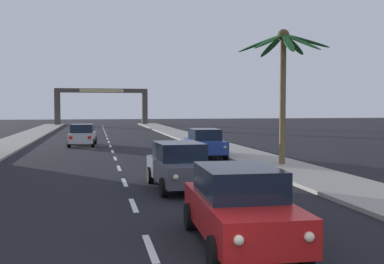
{
  "coord_description": "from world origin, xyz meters",
  "views": [
    {
      "loc": [
        -1.11,
        -5.89,
        2.97
      ],
      "look_at": [
        1.83,
        8.0,
        2.2
      ],
      "focal_mm": 43.0,
      "sensor_mm": 36.0,
      "label": 1
    }
  ],
  "objects_px": {
    "sedan_oncoming_far": "(83,135)",
    "sedan_third_in_queue": "(179,165)",
    "sedan_lead_at_stop_bar": "(240,205)",
    "palm_right_second": "(284,62)",
    "sedan_parked_nearest_kerb": "(205,143)",
    "town_gateway_arch": "(102,101)"
  },
  "relations": [
    {
      "from": "sedan_oncoming_far",
      "to": "sedan_third_in_queue",
      "type": "bearing_deg",
      "value": -78.6
    },
    {
      "from": "sedan_lead_at_stop_bar",
      "to": "palm_right_second",
      "type": "xyz_separation_m",
      "value": [
        6.11,
        11.99,
        4.34
      ]
    },
    {
      "from": "sedan_oncoming_far",
      "to": "palm_right_second",
      "type": "relative_size",
      "value": 0.66
    },
    {
      "from": "sedan_third_in_queue",
      "to": "sedan_oncoming_far",
      "type": "xyz_separation_m",
      "value": [
        -3.96,
        19.63,
        0.0
      ]
    },
    {
      "from": "sedan_parked_nearest_kerb",
      "to": "town_gateway_arch",
      "type": "bearing_deg",
      "value": 95.83
    },
    {
      "from": "sedan_oncoming_far",
      "to": "town_gateway_arch",
      "type": "height_order",
      "value": "town_gateway_arch"
    },
    {
      "from": "sedan_third_in_queue",
      "to": "palm_right_second",
      "type": "distance_m",
      "value": 9.0
    },
    {
      "from": "sedan_oncoming_far",
      "to": "sedan_parked_nearest_kerb",
      "type": "bearing_deg",
      "value": -52.42
    },
    {
      "from": "sedan_oncoming_far",
      "to": "sedan_parked_nearest_kerb",
      "type": "xyz_separation_m",
      "value": [
        7.35,
        -9.55,
        0.0
      ]
    },
    {
      "from": "sedan_third_in_queue",
      "to": "palm_right_second",
      "type": "xyz_separation_m",
      "value": [
        6.14,
        4.96,
        4.34
      ]
    },
    {
      "from": "sedan_oncoming_far",
      "to": "sedan_parked_nearest_kerb",
      "type": "height_order",
      "value": "same"
    },
    {
      "from": "sedan_third_in_queue",
      "to": "palm_right_second",
      "type": "bearing_deg",
      "value": 38.92
    },
    {
      "from": "sedan_third_in_queue",
      "to": "town_gateway_arch",
      "type": "height_order",
      "value": "town_gateway_arch"
    },
    {
      "from": "sedan_third_in_queue",
      "to": "sedan_oncoming_far",
      "type": "bearing_deg",
      "value": 101.4
    },
    {
      "from": "sedan_third_in_queue",
      "to": "sedan_parked_nearest_kerb",
      "type": "relative_size",
      "value": 1.01
    },
    {
      "from": "palm_right_second",
      "to": "sedan_third_in_queue",
      "type": "bearing_deg",
      "value": -141.08
    },
    {
      "from": "sedan_oncoming_far",
      "to": "palm_right_second",
      "type": "distance_m",
      "value": 18.33
    },
    {
      "from": "town_gateway_arch",
      "to": "sedan_lead_at_stop_bar",
      "type": "bearing_deg",
      "value": -88.4
    },
    {
      "from": "sedan_lead_at_stop_bar",
      "to": "town_gateway_arch",
      "type": "bearing_deg",
      "value": 91.6
    },
    {
      "from": "sedan_lead_at_stop_bar",
      "to": "sedan_parked_nearest_kerb",
      "type": "bearing_deg",
      "value": 78.89
    },
    {
      "from": "sedan_third_in_queue",
      "to": "sedan_lead_at_stop_bar",
      "type": "bearing_deg",
      "value": -89.75
    },
    {
      "from": "sedan_third_in_queue",
      "to": "sedan_oncoming_far",
      "type": "distance_m",
      "value": 20.02
    }
  ]
}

